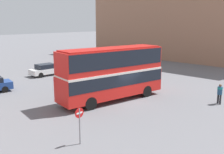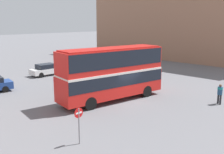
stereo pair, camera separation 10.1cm
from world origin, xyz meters
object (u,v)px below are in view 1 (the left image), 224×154
(double_decker_bus, at_px, (112,71))
(no_entry_sign, at_px, (80,120))
(parked_car_kerb_near, at_px, (46,70))
(pedestrian_foreground, at_px, (220,92))

(double_decker_bus, relative_size, no_entry_sign, 4.68)
(parked_car_kerb_near, xyz_separation_m, no_entry_sign, (-9.89, -18.65, 0.72))
(double_decker_bus, bearing_deg, parked_car_kerb_near, 91.23)
(double_decker_bus, relative_size, parked_car_kerb_near, 2.31)
(pedestrian_foreground, height_order, no_entry_sign, no_entry_sign)
(double_decker_bus, height_order, pedestrian_foreground, double_decker_bus)
(no_entry_sign, bearing_deg, pedestrian_foreground, -12.79)
(double_decker_bus, distance_m, pedestrian_foreground, 9.59)
(double_decker_bus, relative_size, pedestrian_foreground, 5.87)
(pedestrian_foreground, height_order, parked_car_kerb_near, pedestrian_foreground)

